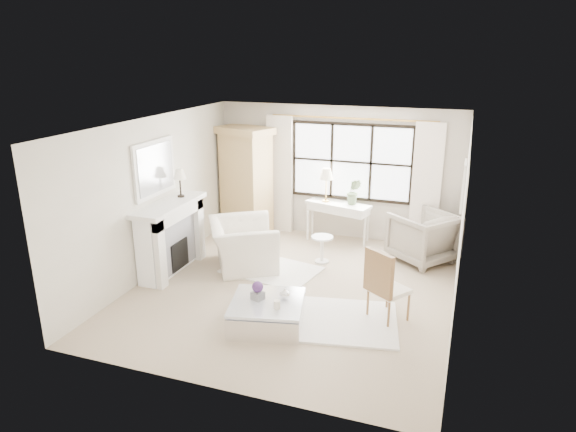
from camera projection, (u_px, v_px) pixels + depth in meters
name	position (u px, v px, depth m)	size (l,w,h in m)	color
floor	(293.00, 289.00, 8.41)	(5.50, 5.50, 0.00)	#BEA88D
ceiling	(293.00, 124.00, 7.58)	(5.50, 5.50, 0.00)	silver
wall_back	(337.00, 173.00, 10.46)	(5.00, 5.00, 0.00)	beige
wall_front	(211.00, 283.00, 5.53)	(5.00, 5.00, 0.00)	silver
wall_left	(155.00, 196.00, 8.78)	(5.50, 5.50, 0.00)	beige
wall_right	(461.00, 228.00, 7.21)	(5.50, 5.50, 0.00)	silver
window_pane	(351.00, 162.00, 10.27)	(2.40, 0.02, 1.50)	white
window_frame	(351.00, 162.00, 10.26)	(2.50, 0.04, 1.50)	black
curtain_rod	(352.00, 118.00, 9.95)	(0.04, 0.04, 3.30)	#B2843D
curtain_left	(280.00, 175.00, 10.79)	(0.55, 0.10, 2.47)	white
curtain_right	(426.00, 187.00, 9.84)	(0.55, 0.10, 2.47)	white
fireplace	(170.00, 236.00, 8.93)	(0.58, 1.66, 1.26)	white
mirror_frame	(154.00, 168.00, 8.62)	(0.05, 1.15, 0.95)	white
mirror_glass	(156.00, 168.00, 8.61)	(0.02, 1.00, 0.80)	#B3B7BE
art_frame	(463.00, 186.00, 8.68)	(0.04, 0.62, 0.82)	white
art_canvas	(462.00, 185.00, 8.69)	(0.01, 0.52, 0.72)	#C0AD95
mantel_lamp	(180.00, 175.00, 8.95)	(0.22, 0.22, 0.51)	black
armoire	(246.00, 180.00, 10.77)	(1.30, 1.05, 2.24)	tan
console_table	(338.00, 222.00, 10.45)	(1.37, 0.76, 0.80)	white
console_lamp	(326.00, 175.00, 10.25)	(0.28, 0.28, 0.69)	gold
orchid_plant	(354.00, 192.00, 10.15)	(0.29, 0.23, 0.53)	#5A704B
side_table	(322.00, 245.00, 9.38)	(0.40, 0.40, 0.51)	silver
rug_left	(272.00, 270.00, 9.11)	(1.58, 1.11, 0.03)	white
rug_right	(335.00, 320.00, 7.41)	(1.77, 1.32, 0.03)	white
club_armchair	(243.00, 245.00, 9.18)	(1.28, 1.12, 0.83)	white
wingback_chair	(423.00, 237.00, 9.42)	(0.99, 1.02, 0.93)	gray
french_chair	(387.00, 300.00, 7.39)	(0.67, 0.67, 1.08)	olive
coffee_table	(267.00, 313.00, 7.27)	(1.20, 1.20, 0.38)	white
planter_box	(258.00, 296.00, 7.24)	(0.15, 0.15, 0.11)	slate
planter_flowers	(258.00, 287.00, 7.19)	(0.16, 0.16, 0.16)	#4D2A69
pillar_candle	(277.00, 305.00, 6.97)	(0.09, 0.09, 0.12)	white
coffee_vase	(285.00, 293.00, 7.25)	(0.15, 0.15, 0.16)	white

